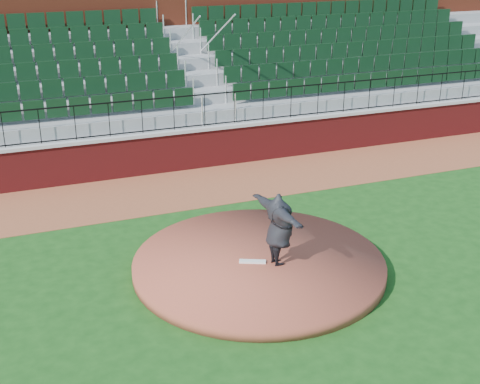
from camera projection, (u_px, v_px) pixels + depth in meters
name	position (u px, v px, depth m)	size (l,w,h in m)	color
ground	(265.00, 271.00, 13.92)	(90.00, 90.00, 0.00)	#154313
warning_track	(191.00, 187.00, 18.58)	(34.00, 3.20, 0.01)	brown
field_wall	(175.00, 151.00, 19.75)	(34.00, 0.35, 1.20)	maroon
wall_cap	(175.00, 131.00, 19.51)	(34.00, 0.45, 0.10)	#B7B7B7
wall_railing	(174.00, 114.00, 19.30)	(34.00, 0.05, 1.00)	black
seating_stands	(151.00, 80.00, 21.47)	(34.00, 5.10, 4.60)	gray
concourse_wall	(132.00, 53.00, 23.73)	(34.00, 0.50, 5.50)	maroon
pitchers_mound	(259.00, 264.00, 13.95)	(5.47, 5.47, 0.25)	brown
pitching_rubber	(253.00, 261.00, 13.77)	(0.57, 0.14, 0.04)	white
pitcher	(279.00, 229.00, 13.42)	(1.99, 0.54, 1.62)	black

